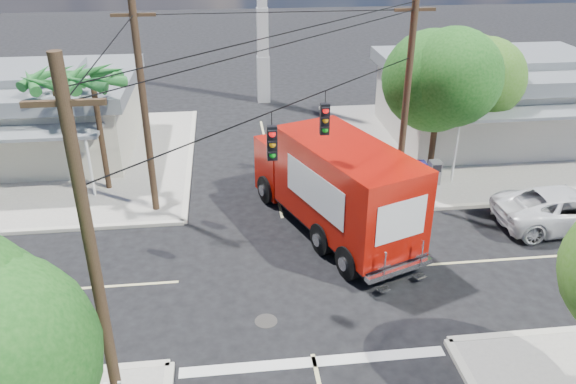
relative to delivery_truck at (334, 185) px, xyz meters
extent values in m
plane|color=black|center=(-1.89, -2.86, -1.95)|extent=(120.00, 120.00, 0.00)
cube|color=gray|center=(9.11, 8.14, -1.88)|extent=(14.00, 14.00, 0.14)
cube|color=beige|center=(2.11, 8.14, -1.88)|extent=(0.25, 14.00, 0.14)
cube|color=beige|center=(9.11, 1.14, -1.88)|extent=(14.00, 0.25, 0.14)
cube|color=gray|center=(-12.89, 8.14, -1.88)|extent=(14.00, 14.00, 0.14)
cube|color=beige|center=(-5.89, 8.14, -1.88)|extent=(0.25, 14.00, 0.14)
cube|color=beige|center=(-12.89, 1.14, -1.88)|extent=(14.00, 0.25, 0.14)
cube|color=beige|center=(-1.89, 7.14, -1.94)|extent=(0.12, 12.00, 0.01)
cube|color=beige|center=(8.11, -2.86, -1.94)|extent=(12.00, 0.12, 0.01)
cube|color=silver|center=(-1.89, -7.16, -1.94)|extent=(7.50, 0.40, 0.01)
cube|color=beige|center=(10.61, 9.14, -0.11)|extent=(11.00, 8.00, 3.40)
cube|color=gray|center=(10.61, 9.14, 1.94)|extent=(11.80, 8.80, 0.70)
cube|color=gray|center=(10.61, 9.14, 2.44)|extent=(6.05, 4.40, 0.50)
cube|color=gray|center=(10.61, 4.24, 1.09)|extent=(9.90, 1.80, 0.15)
cylinder|color=silver|center=(6.21, 3.44, -0.36)|extent=(0.12, 0.12, 2.90)
cube|color=beige|center=(-13.89, 9.64, -0.21)|extent=(10.00, 8.00, 3.20)
cube|color=gray|center=(-13.89, 9.64, 1.74)|extent=(10.80, 8.80, 0.70)
cube|color=gray|center=(-13.89, 9.64, 2.24)|extent=(5.50, 4.40, 0.50)
cylinder|color=silver|center=(-9.89, 3.94, -0.46)|extent=(0.12, 0.12, 2.70)
cube|color=silver|center=(-1.39, 17.14, -0.45)|extent=(0.80, 0.80, 3.00)
cube|color=silver|center=(-1.39, 17.14, 2.55)|extent=(0.70, 0.70, 3.00)
cylinder|color=#422D1C|center=(5.31, 3.94, 0.24)|extent=(0.28, 0.28, 4.10)
sphere|color=#154D14|center=(5.31, 3.94, 2.80)|extent=(4.10, 4.10, 4.10)
sphere|color=#154D14|center=(4.91, 4.14, 3.06)|extent=(3.33, 3.33, 3.33)
sphere|color=#154D14|center=(5.66, 3.64, 2.67)|extent=(3.58, 3.58, 3.58)
cylinder|color=#422D1C|center=(7.91, 6.14, -0.02)|extent=(0.28, 0.28, 3.58)
sphere|color=#366B15|center=(7.91, 6.14, 2.22)|extent=(3.58, 3.58, 3.58)
sphere|color=#366B15|center=(7.51, 6.34, 2.45)|extent=(2.91, 2.91, 2.91)
sphere|color=#366B15|center=(8.26, 5.84, 2.11)|extent=(3.14, 3.14, 3.14)
cylinder|color=#422D1C|center=(-9.39, 4.64, 0.69)|extent=(0.24, 0.24, 5.00)
cone|color=#246C2A|center=(-8.49, 4.64, 3.29)|extent=(0.50, 2.06, 0.98)
cone|color=#246C2A|center=(-8.82, 5.35, 3.29)|extent=(1.92, 1.68, 0.98)
cone|color=#246C2A|center=(-9.59, 5.52, 3.29)|extent=(2.12, 0.95, 0.98)
cone|color=#246C2A|center=(-10.20, 5.03, 3.29)|extent=(1.34, 2.07, 0.98)
cone|color=#246C2A|center=(-10.20, 4.25, 3.29)|extent=(1.34, 2.07, 0.98)
cone|color=#246C2A|center=(-9.59, 3.76, 3.29)|extent=(2.12, 0.95, 0.98)
cone|color=#246C2A|center=(-8.82, 3.94, 3.29)|extent=(1.92, 1.68, 0.98)
cylinder|color=#422D1C|center=(-11.39, 6.14, 0.49)|extent=(0.24, 0.24, 4.60)
cone|color=#246C2A|center=(-10.49, 6.14, 2.89)|extent=(0.50, 2.06, 0.98)
cone|color=#246C2A|center=(-10.82, 6.85, 2.89)|extent=(1.92, 1.68, 0.98)
cone|color=#246C2A|center=(-11.59, 7.02, 2.89)|extent=(2.12, 0.95, 0.98)
cone|color=#246C2A|center=(-12.20, 6.53, 2.89)|extent=(1.34, 2.07, 0.98)
cone|color=#246C2A|center=(-12.20, 5.75, 2.89)|extent=(1.34, 2.07, 0.98)
cone|color=#246C2A|center=(-11.59, 5.26, 2.89)|extent=(2.12, 0.95, 0.98)
cone|color=#246C2A|center=(-10.82, 5.44, 2.89)|extent=(1.92, 1.68, 0.98)
cylinder|color=#473321|center=(-7.09, -8.06, 2.55)|extent=(0.28, 0.28, 9.00)
cube|color=#473321|center=(-7.09, -8.06, 6.05)|extent=(1.60, 0.12, 0.12)
cylinder|color=#473321|center=(3.31, 2.34, 2.55)|extent=(0.28, 0.28, 9.00)
cube|color=#473321|center=(3.31, 2.34, 6.05)|extent=(1.60, 0.12, 0.12)
cylinder|color=#473321|center=(-7.09, 2.34, 2.55)|extent=(0.28, 0.28, 9.00)
cube|color=#473321|center=(-7.09, 2.34, 6.05)|extent=(1.60, 0.12, 0.12)
cylinder|color=black|center=(-1.89, -2.86, 4.25)|extent=(10.43, 10.43, 0.04)
cube|color=black|center=(-2.69, -3.66, 3.30)|extent=(0.30, 0.24, 1.05)
sphere|color=red|center=(-2.69, -3.80, 3.63)|extent=(0.20, 0.20, 0.20)
cube|color=black|center=(-0.79, -1.76, 3.30)|extent=(0.30, 0.24, 1.05)
sphere|color=red|center=(-0.79, -1.90, 3.63)|extent=(0.20, 0.20, 0.20)
cube|color=#AF0B15|center=(3.91, 3.34, -1.26)|extent=(0.50, 0.50, 1.10)
cube|color=#1F23A6|center=(4.61, 3.34, -1.26)|extent=(0.50, 0.50, 1.10)
cube|color=slate|center=(5.31, 3.34, -1.26)|extent=(0.50, 0.50, 1.10)
cube|color=black|center=(-0.06, 0.16, -1.35)|extent=(5.44, 8.88, 0.27)
cube|color=#B21006|center=(-1.27, 3.28, -0.47)|extent=(3.13, 2.69, 2.41)
cube|color=black|center=(-1.55, 3.99, -0.03)|extent=(2.24, 1.09, 1.04)
cube|color=silver|center=(-1.63, 4.20, -1.24)|extent=(2.40, 1.03, 0.38)
cube|color=#B21006|center=(0.29, -0.76, 0.30)|extent=(4.85, 6.92, 3.18)
cube|color=white|center=(1.59, -0.25, 0.46)|extent=(1.45, 3.69, 1.42)
cube|color=white|center=(-1.00, -1.26, 0.46)|extent=(1.45, 3.69, 1.42)
cube|color=white|center=(1.45, -3.74, 0.46)|extent=(1.85, 0.73, 1.42)
cube|color=silver|center=(1.50, -3.87, -1.35)|extent=(2.55, 1.21, 0.20)
cube|color=silver|center=(0.84, -4.28, -0.91)|extent=(0.48, 0.24, 1.10)
cube|color=silver|center=(2.27, -3.73, -0.91)|extent=(0.48, 0.24, 1.10)
cylinder|color=black|center=(-2.39, 2.67, -1.35)|extent=(0.76, 1.25, 1.21)
cylinder|color=black|center=(-0.04, 3.58, -1.35)|extent=(0.76, 1.25, 1.21)
cylinder|color=black|center=(-0.09, -3.26, -1.35)|extent=(0.76, 1.25, 1.21)
cylinder|color=black|center=(2.26, -2.34, -1.35)|extent=(0.76, 1.25, 1.21)
imported|color=silver|center=(9.25, -0.82, -1.16)|extent=(5.67, 2.63, 1.57)
camera|label=1|loc=(-4.01, -18.91, 9.35)|focal=35.00mm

